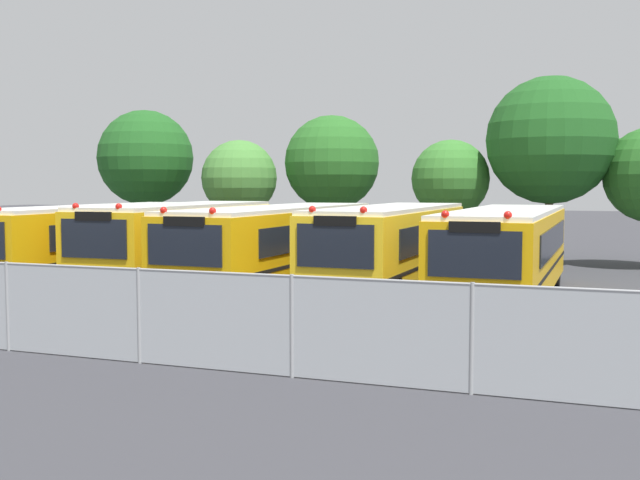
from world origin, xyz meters
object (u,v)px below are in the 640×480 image
Objects in this scene: traffic_cone at (445,355)px; school_bus_4 at (507,251)px; tree_3 at (448,178)px; school_bus_1 at (180,241)px; school_bus_0 at (96,239)px; school_bus_3 at (391,246)px; tree_4 at (550,141)px; school_bus_2 at (278,244)px; tree_0 at (143,159)px; tree_2 at (335,162)px; tree_1 at (241,177)px.

school_bus_4 is at bearing 89.01° from traffic_cone.
tree_3 is at bearing -69.89° from school_bus_4.
school_bus_1 is 13.24m from traffic_cone.
school_bus_0 is 1.01× the size of school_bus_4.
tree_3 reaches higher than school_bus_3.
tree_3 is at bearing -134.79° from school_bus_0.
tree_3 is 10.81× the size of traffic_cone.
tree_3 is at bearing 179.71° from tree_4.
school_bus_2 is 1.63× the size of tree_0.
tree_1 is at bearing -156.02° from tree_2.
school_bus_2 is 10.84m from traffic_cone.
tree_1 reaches higher than tree_3.
tree_0 reaches higher than traffic_cone.
school_bus_3 is 1.88× the size of tree_1.
school_bus_1 is 1.85× the size of tree_3.
school_bus_4 reaches higher than traffic_cone.
school_bus_1 is at bearing 141.28° from traffic_cone.
tree_1 is at bearing -173.74° from tree_3.
tree_4 is (9.44, -0.75, 0.74)m from tree_2.
school_bus_0 is 23.29× the size of traffic_cone.
traffic_cone is (17.94, -17.88, -4.26)m from tree_0.
school_bus_4 is at bearing 178.78° from school_bus_3.
school_bus_4 is 11.19m from tree_3.
school_bus_0 is at bearing -112.65° from tree_2.
tree_0 reaches higher than tree_3.
tree_3 is (10.05, 10.56, 2.14)m from school_bus_0.
tree_4 is (3.88, 10.21, 3.60)m from school_bus_3.
school_bus_4 is (10.43, 0.08, -0.03)m from school_bus_1.
tree_4 reaches higher than school_bus_3.
traffic_cone is (3.46, -18.71, -3.33)m from tree_3.
tree_3 is 0.68× the size of tree_4.
tree_1 reaches higher than school_bus_2.
tree_1 reaches higher than school_bus_4.
tree_1 is at bearing -2.04° from tree_0.
school_bus_0 is 1.12× the size of school_bus_3.
school_bus_0 is 9.83m from tree_1.
school_bus_1 is 19.98× the size of traffic_cone.
school_bus_1 is (3.22, 0.10, 0.04)m from school_bus_0.
tree_1 is 0.82× the size of tree_2.
school_bus_2 is (3.44, 0.08, -0.03)m from school_bus_1.
tree_3 is (3.39, 10.39, 2.13)m from school_bus_2.
tree_2 is (-5.57, 10.96, 2.86)m from school_bus_3.
tree_4 is (18.59, 0.81, 0.55)m from tree_0.
school_bus_3 is at bearing -179.38° from school_bus_0.
tree_0 is 25.69m from traffic_cone.
traffic_cone is at bearing 147.69° from school_bus_0.
tree_0 is 1.06× the size of tree_2.
tree_4 reaches higher than school_bus_4.
tree_3 is at bearing 6.26° from tree_1.
school_bus_2 is 6.99m from school_bus_4.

